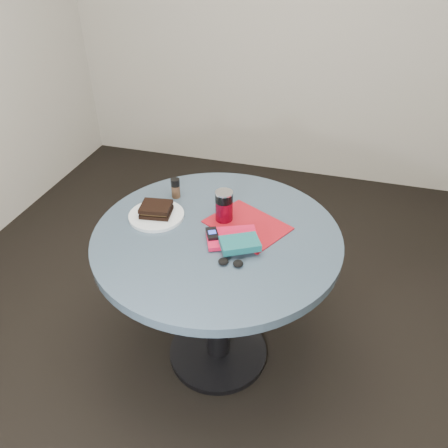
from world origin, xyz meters
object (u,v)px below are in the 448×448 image
(magazine, at_px, (247,225))
(pepper_grinder, at_px, (176,188))
(novel, at_px, (240,244))
(red_book, at_px, (232,238))
(plate, at_px, (156,216))
(table, at_px, (217,264))
(headphones, at_px, (231,263))
(soda_can, at_px, (224,206))
(sandwich, at_px, (156,209))
(mp3_player, at_px, (212,233))

(magazine, bearing_deg, pepper_grinder, -171.14)
(novel, bearing_deg, red_book, 100.10)
(plate, distance_m, red_book, 0.36)
(table, distance_m, headphones, 0.27)
(table, bearing_deg, magazine, 38.28)
(plate, distance_m, soda_can, 0.29)
(magazine, distance_m, headphones, 0.26)
(sandwich, relative_size, pepper_grinder, 1.50)
(plate, height_order, mp3_player, mp3_player)
(plate, distance_m, sandwich, 0.03)
(sandwich, bearing_deg, novel, -18.04)
(plate, height_order, soda_can, soda_can)
(magazine, xyz_separation_m, red_book, (-0.03, -0.11, 0.01))
(novel, xyz_separation_m, headphones, (-0.01, -0.09, -0.03))
(sandwich, relative_size, novel, 0.95)
(sandwich, relative_size, soda_can, 1.00)
(plate, xyz_separation_m, mp3_player, (0.27, -0.08, 0.02))
(plate, relative_size, sandwich, 1.69)
(sandwich, bearing_deg, mp3_player, -17.50)
(mp3_player, bearing_deg, soda_can, 86.62)
(plate, distance_m, novel, 0.41)
(sandwich, distance_m, pepper_grinder, 0.17)
(magazine, height_order, red_book, red_book)
(red_book, bearing_deg, plate, 145.83)
(soda_can, relative_size, red_book, 0.69)
(pepper_grinder, bearing_deg, sandwich, -97.42)
(pepper_grinder, xyz_separation_m, novel, (0.37, -0.30, -0.01))
(magazine, xyz_separation_m, headphones, (-0.00, -0.26, 0.01))
(sandwich, bearing_deg, red_book, -11.60)
(plate, xyz_separation_m, headphones, (0.38, -0.21, 0.00))
(soda_can, height_order, magazine, soda_can)
(novel, bearing_deg, plate, 134.07)
(table, relative_size, soda_can, 7.30)
(magazine, bearing_deg, mp3_player, -102.64)
(novel, distance_m, mp3_player, 0.13)
(soda_can, bearing_deg, mp3_player, -93.38)
(sandwich, xyz_separation_m, mp3_player, (0.27, -0.09, -0.01))
(plate, relative_size, mp3_player, 2.70)
(red_book, relative_size, headphones, 2.07)
(pepper_grinder, bearing_deg, magazine, -19.43)
(magazine, bearing_deg, table, -113.42)
(table, distance_m, novel, 0.25)
(magazine, relative_size, red_book, 1.56)
(table, bearing_deg, pepper_grinder, 140.48)
(plate, xyz_separation_m, pepper_grinder, (0.02, 0.17, 0.04))
(sandwich, bearing_deg, magazine, 6.24)
(novel, distance_m, headphones, 0.09)
(soda_can, xyz_separation_m, pepper_grinder, (-0.26, 0.12, -0.02))
(table, bearing_deg, novel, -36.67)
(table, distance_m, plate, 0.33)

